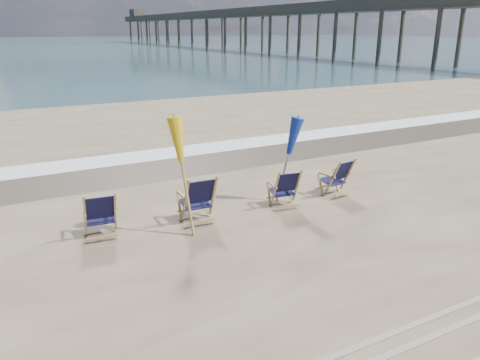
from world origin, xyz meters
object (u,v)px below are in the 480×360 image
Objects in this scene: beach_chair_2 at (297,187)px; umbrella_yellow at (183,146)px; fishing_pier at (238,24)px; beach_chair_3 at (348,175)px; umbrella_blue at (287,139)px; beach_chair_0 at (115,213)px; beach_chair_1 at (213,198)px.

umbrella_yellow is (-2.74, -0.13, 1.31)m from beach_chair_2.
umbrella_yellow is 81.93m from fishing_pier.
umbrella_yellow is at bearing -118.64° from fishing_pier.
umbrella_blue is (-1.58, 0.36, 1.00)m from beach_chair_3.
beach_chair_3 reaches higher than beach_chair_2.
beach_chair_0 is 1.87m from umbrella_yellow.
beach_chair_3 is at bearing -12.90° from umbrella_blue.
fishing_pier is at bearing -115.51° from beach_chair_1.
fishing_pier is at bearing -124.41° from beach_chair_3.
beach_chair_1 is 0.54× the size of umbrella_blue.
umbrella_blue is (2.05, 0.38, 0.94)m from beach_chair_1.
beach_chair_2 is 0.47× the size of umbrella_blue.
umbrella_yellow is at bearing 22.19° from beach_chair_1.
beach_chair_0 is 0.50× the size of umbrella_blue.
umbrella_blue reaches higher than beach_chair_1.
fishing_pier is at bearing -113.15° from beach_chair_0.
umbrella_blue is at bearing -21.32° from beach_chair_3.
fishing_pier reaches higher than beach_chair_0.
umbrella_blue is at bearing -83.14° from beach_chair_2.
beach_chair_0 is 0.01× the size of fishing_pier.
fishing_pier is at bearing 61.36° from umbrella_yellow.
beach_chair_1 is at bearing -179.11° from beach_chair_0.
beach_chair_3 is (5.63, -0.17, -0.02)m from beach_chair_0.
umbrella_yellow reaches higher than beach_chair_0.
fishing_pier reaches higher than umbrella_blue.
beach_chair_1 reaches higher than beach_chair_0.
umbrella_blue reaches higher than beach_chair_3.
beach_chair_3 is (1.60, 0.14, 0.01)m from beach_chair_2.
beach_chair_0 is 0.43× the size of umbrella_yellow.
beach_chair_1 is at bearing -169.42° from umbrella_blue.
fishing_pier reaches higher than beach_chair_2.
fishing_pier reaches higher than umbrella_yellow.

